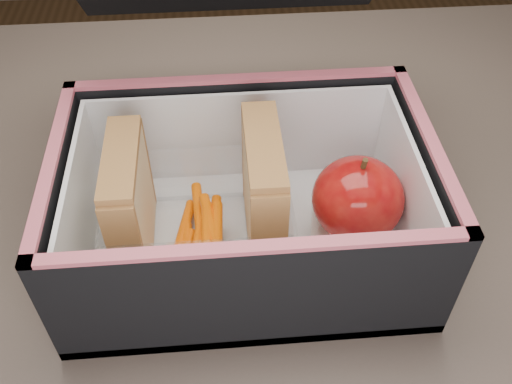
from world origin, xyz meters
TOP-DOWN VIEW (x-y plane):
  - kitchen_table at (0.00, 0.00)m, footprint 1.20×0.80m
  - lunch_bag at (-0.06, -0.04)m, footprint 0.32×0.35m
  - plastic_tub at (-0.11, -0.05)m, footprint 0.16×0.12m
  - sandwich_left at (-0.16, -0.05)m, footprint 0.03×0.10m
  - sandwich_right at (-0.05, -0.05)m, footprint 0.03×0.11m
  - carrot_sticks at (-0.10, -0.06)m, footprint 0.05×0.13m
  - paper_napkin at (0.03, -0.05)m, footprint 0.08×0.08m
  - red_apple at (0.04, -0.05)m, footprint 0.09×0.09m

SIDE VIEW (x-z plane):
  - kitchen_table at x=0.00m, z-range 0.28..1.03m
  - paper_napkin at x=0.03m, z-range 0.76..0.77m
  - carrot_sticks at x=-0.10m, z-range 0.77..0.80m
  - plastic_tub at x=-0.11m, z-range 0.76..0.83m
  - red_apple at x=0.04m, z-range 0.77..0.85m
  - lunch_bag at x=-0.06m, z-range 0.68..0.96m
  - sandwich_left at x=-0.16m, z-range 0.77..0.88m
  - sandwich_right at x=-0.05m, z-range 0.77..0.88m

